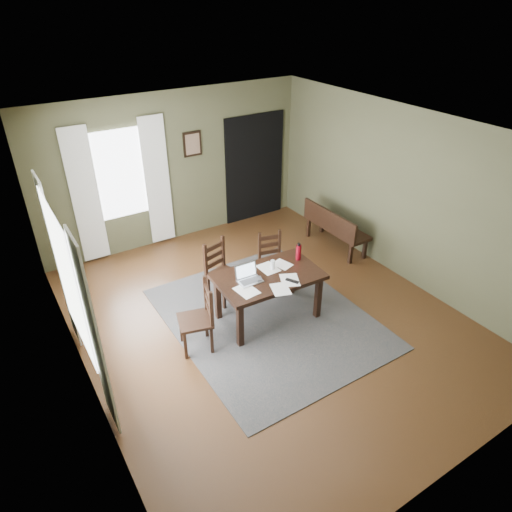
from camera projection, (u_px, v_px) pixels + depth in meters
ground at (267, 318)px, 6.64m from camera, size 5.00×6.00×0.01m
room_shell at (269, 205)px, 5.71m from camera, size 5.02×6.02×2.71m
rug at (267, 318)px, 6.63m from camera, size 2.60×3.20×0.01m
dining_table at (268, 280)px, 6.33m from camera, size 1.49×0.94×0.73m
chair_end at (199, 318)px, 5.88m from camera, size 0.52×0.52×0.97m
chair_back_left at (221, 272)px, 6.82m from camera, size 0.51×0.52×0.96m
chair_back_right at (272, 261)px, 7.17m from camera, size 0.47×0.47×0.88m
bench at (334, 225)px, 8.17m from camera, size 0.44×1.37×0.77m
laptop at (248, 276)px, 6.14m from camera, size 0.33×0.27×0.22m
computer_mouse at (259, 279)px, 6.16m from camera, size 0.09×0.12×0.04m
tv_remote at (292, 281)px, 6.13m from camera, size 0.13×0.19×0.02m
drinking_glass at (273, 265)px, 6.37m from camera, size 0.08×0.08×0.14m
water_bottle at (299, 252)px, 6.57m from camera, size 0.08×0.08×0.27m
paper_a at (247, 291)px, 5.95m from camera, size 0.28×0.34×0.00m
paper_b at (290, 280)px, 6.16m from camera, size 0.36×0.39×0.00m
paper_c at (268, 268)px, 6.42m from camera, size 0.24×0.31×0.00m
paper_d at (282, 264)px, 6.51m from camera, size 0.27×0.31×0.00m
paper_e at (281, 289)px, 5.98m from camera, size 0.31×0.35×0.00m
window_left at (67, 279)px, 4.91m from camera, size 0.01×1.30×1.70m
window_back at (120, 175)px, 7.59m from camera, size 1.00×0.01×1.50m
curtain_left_near at (95, 339)px, 4.45m from camera, size 0.03×0.48×2.30m
curtain_left_far at (59, 264)px, 5.64m from camera, size 0.03×0.48×2.30m
curtain_back_left at (85, 197)px, 7.41m from camera, size 0.44×0.03×2.30m
curtain_back_right at (157, 182)px, 7.98m from camera, size 0.44×0.03×2.30m
framed_picture at (192, 144)px, 8.05m from camera, size 0.34×0.03×0.44m
doorway_back at (255, 168)px, 9.01m from camera, size 1.30×0.03×2.10m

